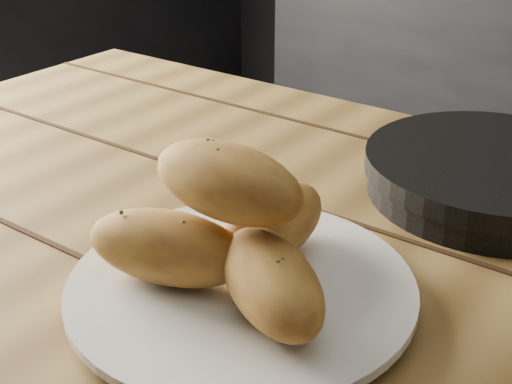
% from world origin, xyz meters
% --- Properties ---
extents(plate, '(0.28, 0.28, 0.02)m').
position_xyz_m(plate, '(-0.35, -0.16, 0.76)').
color(plate, silver).
rests_on(plate, table).
extents(bread_rolls, '(0.24, 0.20, 0.12)m').
position_xyz_m(bread_rolls, '(-0.36, -0.17, 0.81)').
color(bread_rolls, gold).
rests_on(bread_rolls, plate).
extents(skillet, '(0.40, 0.27, 0.05)m').
position_xyz_m(skillet, '(-0.25, 0.14, 0.77)').
color(skillet, black).
rests_on(skillet, table).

